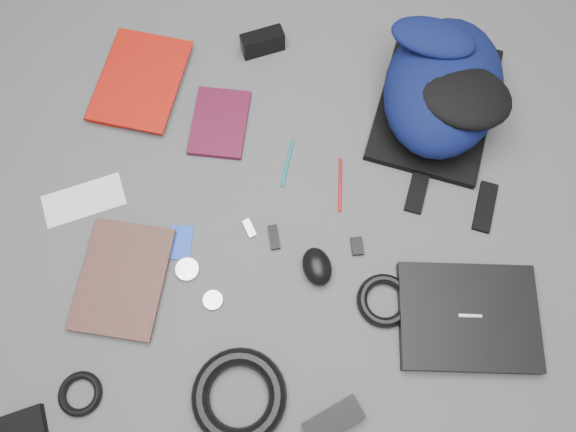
{
  "coord_description": "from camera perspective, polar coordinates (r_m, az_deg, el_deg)",
  "views": [
    {
      "loc": [
        -0.03,
        -0.45,
        1.28
      ],
      "look_at": [
        0.0,
        0.0,
        0.02
      ],
      "focal_mm": 35.0,
      "sensor_mm": 36.0,
      "label": 1
    }
  ],
  "objects": [
    {
      "name": "ground",
      "position": [
        1.36,
        0.0,
        -0.29
      ],
      "size": [
        4.0,
        4.0,
        0.0
      ],
      "primitive_type": "plane",
      "color": "#4F4F51",
      "rests_on": "ground"
    },
    {
      "name": "backpack",
      "position": [
        1.46,
        15.5,
        12.58
      ],
      "size": [
        0.44,
        0.52,
        0.19
      ],
      "primitive_type": null,
      "rotation": [
        0.0,
        0.0,
        -0.36
      ],
      "color": "#070D32",
      "rests_on": "ground"
    },
    {
      "name": "laptop",
      "position": [
        1.34,
        17.83,
        -9.74
      ],
      "size": [
        0.33,
        0.27,
        0.03
      ],
      "primitive_type": "cube",
      "rotation": [
        0.0,
        0.0,
        -0.1
      ],
      "color": "black",
      "rests_on": "ground"
    },
    {
      "name": "textbook_red",
      "position": [
        1.6,
        -18.4,
        13.57
      ],
      "size": [
        0.28,
        0.33,
        0.03
      ],
      "primitive_type": "imported",
      "rotation": [
        0.0,
        0.0,
        -0.29
      ],
      "color": "#960F08",
      "rests_on": "ground"
    },
    {
      "name": "comic_book",
      "position": [
        1.39,
        -20.21,
        -5.41
      ],
      "size": [
        0.25,
        0.3,
        0.02
      ],
      "primitive_type": "imported",
      "rotation": [
        0.0,
        0.0,
        -0.22
      ],
      "color": "#9A450B",
      "rests_on": "ground"
    },
    {
      "name": "envelope",
      "position": [
        1.46,
        -20.04,
        1.51
      ],
      "size": [
        0.21,
        0.14,
        0.0
      ],
      "primitive_type": "cube",
      "rotation": [
        0.0,
        0.0,
        0.27
      ],
      "color": "white",
      "rests_on": "ground"
    },
    {
      "name": "dvd_case",
      "position": [
        1.47,
        -6.96,
        9.39
      ],
      "size": [
        0.17,
        0.22,
        0.02
      ],
      "primitive_type": "cube",
      "rotation": [
        0.0,
        0.0,
        -0.18
      ],
      "color": "#3D0B1E",
      "rests_on": "ground"
    },
    {
      "name": "compact_camera",
      "position": [
        1.56,
        -2.6,
        17.22
      ],
      "size": [
        0.12,
        0.07,
        0.06
      ],
      "primitive_type": "cube",
      "rotation": [
        0.0,
        0.0,
        0.26
      ],
      "color": "black",
      "rests_on": "ground"
    },
    {
      "name": "sticker_disc",
      "position": [
        1.47,
        -6.89,
        8.97
      ],
      "size": [
        0.12,
        0.12,
        0.0
      ],
      "primitive_type": "cylinder",
      "rotation": [
        0.0,
        0.0,
        0.33
      ],
      "color": "silver",
      "rests_on": "ground"
    },
    {
      "name": "pen_teal",
      "position": [
        1.41,
        -0.04,
        5.44
      ],
      "size": [
        0.04,
        0.13,
        0.01
      ],
      "primitive_type": "cylinder",
      "rotation": [
        1.57,
        0.0,
        -0.27
      ],
      "color": "#0D7976",
      "rests_on": "ground"
    },
    {
      "name": "pen_red",
      "position": [
        1.39,
        5.33,
        3.21
      ],
      "size": [
        0.02,
        0.14,
        0.01
      ],
      "primitive_type": "cylinder",
      "rotation": [
        1.57,
        0.0,
        -0.12
      ],
      "color": "red",
      "rests_on": "ground"
    },
    {
      "name": "id_badge",
      "position": [
        1.36,
        -10.91,
        -2.66
      ],
      "size": [
        0.07,
        0.09,
        0.0
      ],
      "primitive_type": "cube",
      "rotation": [
        0.0,
        0.0,
        -0.15
      ],
      "color": "blue",
      "rests_on": "ground"
    },
    {
      "name": "usb_black",
      "position": [
        1.34,
        -1.44,
        -2.18
      ],
      "size": [
        0.03,
        0.06,
        0.01
      ],
      "primitive_type": "cube",
      "rotation": [
        0.0,
        0.0,
        0.09
      ],
      "color": "black",
      "rests_on": "ground"
    },
    {
      "name": "usb_silver",
      "position": [
        1.35,
        -3.95,
        -1.25
      ],
      "size": [
        0.03,
        0.05,
        0.01
      ],
      "primitive_type": "cube",
      "rotation": [
        0.0,
        0.0,
        0.36
      ],
      "color": "#B7B6B9",
      "rests_on": "ground"
    },
    {
      "name": "key_fob",
      "position": [
        1.34,
        7.04,
        -3.07
      ],
      "size": [
        0.03,
        0.04,
        0.01
      ],
      "primitive_type": "cube",
      "rotation": [
        0.0,
        0.0,
        0.03
      ],
      "color": "black",
      "rests_on": "ground"
    },
    {
      "name": "mouse",
      "position": [
        1.3,
        2.97,
        -5.16
      ],
      "size": [
        0.08,
        0.1,
        0.05
      ],
      "primitive_type": "ellipsoid",
      "rotation": [
        0.0,
        0.0,
        0.21
      ],
      "color": "black",
      "rests_on": "ground"
    },
    {
      "name": "headphone_left",
      "position": [
        1.31,
        -7.63,
        -8.48
      ],
      "size": [
        0.06,
        0.06,
        0.01
      ],
      "primitive_type": "cylinder",
      "rotation": [
        0.0,
        0.0,
        -0.3
      ],
      "color": "silver",
      "rests_on": "ground"
    },
    {
      "name": "headphone_right",
      "position": [
        1.33,
        -10.18,
        -5.38
      ],
      "size": [
        0.07,
        0.07,
        0.01
      ],
      "primitive_type": "cylinder",
      "rotation": [
        0.0,
        0.0,
        -0.31
      ],
      "color": "silver",
      "rests_on": "ground"
    },
    {
      "name": "cable_coil",
      "position": [
        1.31,
        9.74,
        -8.46
      ],
      "size": [
        0.17,
        0.17,
        0.02
      ],
      "primitive_type": "torus",
      "rotation": [
        0.0,
        0.0,
        -0.42
      ],
      "color": "black",
      "rests_on": "ground"
    },
    {
      "name": "power_brick",
      "position": [
        1.27,
        4.66,
        -19.99
      ],
      "size": [
        0.14,
        0.1,
        0.03
      ],
      "primitive_type": "cube",
      "rotation": [
        0.0,
        0.0,
        0.44
      ],
      "color": "black",
      "rests_on": "ground"
    },
    {
      "name": "power_cord_coil",
      "position": [
        1.26,
        -4.99,
        -17.78
      ],
      "size": [
        0.24,
        0.24,
        0.04
      ],
      "primitive_type": "torus",
      "rotation": [
        0.0,
        0.0,
        0.16
      ],
      "color": "black",
      "rests_on": "ground"
    },
    {
      "name": "earbud_coil",
      "position": [
        1.35,
        -20.35,
        -16.58
      ],
      "size": [
        0.1,
        0.1,
        0.02
      ],
      "primitive_type": "torus",
      "rotation": [
        0.0,
        0.0,
        0.01
      ],
      "color": "black",
      "rests_on": "ground"
    }
  ]
}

